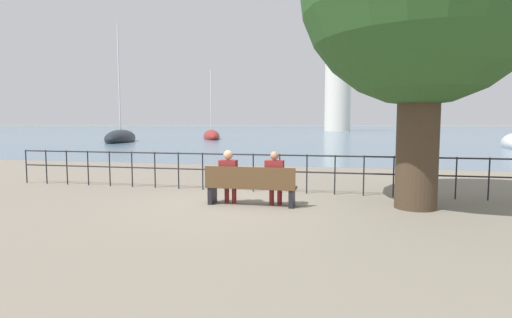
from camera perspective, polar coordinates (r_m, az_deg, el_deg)
The scene contains 9 objects.
ground_plane at distance 9.23m, azimuth -0.68°, elevation -6.59°, with size 1000.00×1000.00×0.00m, color gray.
harbor_water at distance 167.27m, azimuth 11.96°, elevation 4.35°, with size 600.00×300.00×0.01m.
park_bench at distance 9.09m, azimuth -0.78°, elevation -3.94°, with size 2.07×0.45×0.90m.
seated_person_left at distance 9.26m, azimuth -3.93°, elevation -2.21°, with size 0.40×0.35×1.26m.
seated_person_right at distance 9.02m, azimuth 2.68°, elevation -2.48°, with size 0.41×0.35×1.25m.
promenade_railing at distance 10.85m, azimuth 1.49°, elevation -1.12°, with size 15.44×0.04×1.05m.
sailboat_0 at distance 49.01m, azimuth -6.38°, elevation 3.27°, with size 5.04×8.72×8.86m.
sailboat_2 at distance 43.09m, azimuth -18.76°, elevation 2.86°, with size 5.30×9.05×12.34m.
harbor_lighthouse at distance 102.64m, azimuth 11.63°, elevation 11.42°, with size 6.34×6.34×28.72m.
Camera 1 is at (2.08, -8.79, 1.87)m, focal length 28.00 mm.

